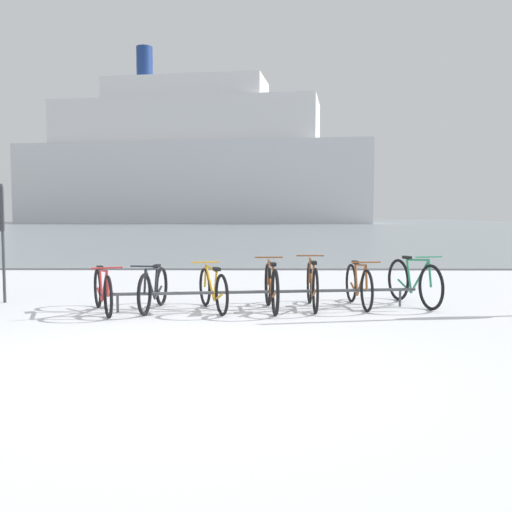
% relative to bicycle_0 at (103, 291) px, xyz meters
% --- Properties ---
extents(ground, '(80.00, 132.00, 0.08)m').
position_rel_bicycle_0_xyz_m(ground, '(1.56, 50.73, -0.38)').
color(ground, white).
extents(bike_rack, '(4.99, 0.71, 0.31)m').
position_rel_bicycle_0_xyz_m(bike_rack, '(2.46, 0.34, -0.07)').
color(bike_rack, '#4C5156').
rests_on(bike_rack, ground).
extents(bicycle_0, '(0.74, 1.54, 0.74)m').
position_rel_bicycle_0_xyz_m(bicycle_0, '(0.00, 0.00, 0.00)').
color(bicycle_0, black).
rests_on(bicycle_0, ground).
extents(bicycle_1, '(0.46, 1.59, 0.74)m').
position_rel_bicycle_0_xyz_m(bicycle_1, '(0.73, 0.23, -0.00)').
color(bicycle_1, black).
rests_on(bicycle_1, ground).
extents(bicycle_2, '(0.66, 1.54, 0.74)m').
position_rel_bicycle_0_xyz_m(bicycle_2, '(1.67, 0.23, -0.00)').
color(bicycle_2, black).
rests_on(bicycle_2, ground).
extents(bicycle_3, '(0.46, 1.66, 0.82)m').
position_rel_bicycle_0_xyz_m(bicycle_3, '(2.59, 0.23, 0.03)').
color(bicycle_3, black).
rests_on(bicycle_3, ground).
extents(bicycle_4, '(0.46, 1.72, 0.83)m').
position_rel_bicycle_0_xyz_m(bicycle_4, '(3.25, 0.44, 0.04)').
color(bicycle_4, black).
rests_on(bicycle_4, ground).
extents(bicycle_5, '(0.46, 1.65, 0.78)m').
position_rel_bicycle_0_xyz_m(bicycle_5, '(4.01, 0.60, 0.02)').
color(bicycle_5, black).
rests_on(bicycle_5, ground).
extents(bicycle_6, '(0.60, 1.75, 0.85)m').
position_rel_bicycle_0_xyz_m(bicycle_6, '(4.96, 0.79, 0.04)').
color(bicycle_6, black).
rests_on(bicycle_6, ground).
extents(ferry_ship, '(50.36, 19.74, 24.82)m').
position_rel_bicycle_0_xyz_m(ferry_ship, '(-7.19, 75.04, 7.99)').
color(ferry_ship, silver).
rests_on(ferry_ship, ground).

